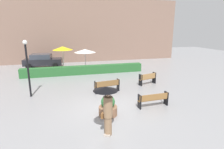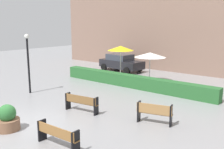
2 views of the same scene
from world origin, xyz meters
name	(u,v)px [view 2 (image 2 of 2)]	position (x,y,z in m)	size (l,w,h in m)	color
ground_plane	(26,124)	(0.00, 0.00, 0.00)	(60.00, 60.00, 0.00)	gray
bench_far_right	(154,112)	(4.31, 3.58, 0.54)	(1.58, 0.76, 0.92)	#9E7242
bench_mid_center	(81,102)	(0.72, 2.63, 0.52)	(1.88, 0.62, 0.86)	brown
bench_near_right	(57,134)	(2.71, -0.48, 0.48)	(1.87, 0.46, 0.80)	olive
planter_pot	(8,119)	(-0.06, -0.80, 0.46)	(0.96, 0.96, 1.09)	brown
lamp_post	(28,57)	(-4.39, 3.11, 2.29)	(0.28, 0.28, 3.71)	black
patio_umbrella_yellow	(121,48)	(-2.20, 9.73, 2.48)	(1.99, 1.99, 2.67)	silver
patio_umbrella_white	(150,55)	(0.10, 10.24, 2.10)	(2.29, 2.29, 2.28)	silver
hedge_strip	(132,81)	(-0.22, 8.40, 0.42)	(11.85, 0.70, 0.84)	#28602D
building_facade	(183,26)	(0.00, 16.00, 4.16)	(28.00, 1.20, 8.33)	#846656
parked_car	(121,62)	(-4.53, 12.89, 0.82)	(4.34, 2.27, 1.57)	black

